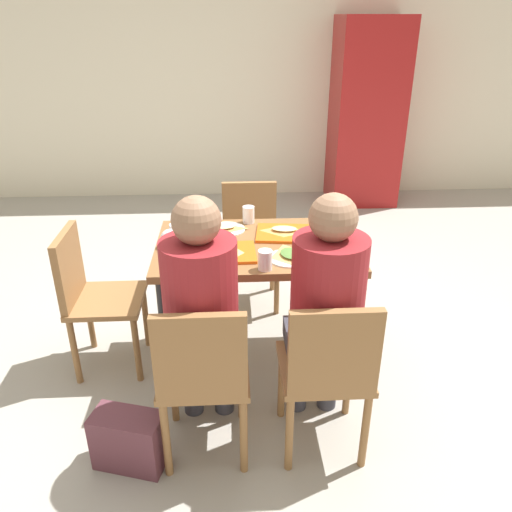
# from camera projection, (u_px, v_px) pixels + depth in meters

# --- Properties ---
(ground_plane) EXTENTS (10.00, 10.00, 0.02)m
(ground_plane) POSITION_uv_depth(u_px,v_px,m) (256.00, 359.00, 3.06)
(ground_plane) COLOR #9E998E
(back_wall) EXTENTS (10.00, 0.10, 2.80)m
(back_wall) POSITION_uv_depth(u_px,v_px,m) (239.00, 66.00, 5.33)
(back_wall) COLOR beige
(back_wall) RESTS_ON ground_plane
(main_table) EXTENTS (1.08, 0.73, 0.76)m
(main_table) POSITION_uv_depth(u_px,v_px,m) (256.00, 262.00, 2.77)
(main_table) COLOR brown
(main_table) RESTS_ON ground_plane
(chair_near_left) EXTENTS (0.40, 0.40, 0.85)m
(chair_near_left) POSITION_uv_depth(u_px,v_px,m) (203.00, 373.00, 2.15)
(chair_near_left) COLOR olive
(chair_near_left) RESTS_ON ground_plane
(chair_near_right) EXTENTS (0.40, 0.40, 0.85)m
(chair_near_right) POSITION_uv_depth(u_px,v_px,m) (328.00, 368.00, 2.18)
(chair_near_right) COLOR olive
(chair_near_right) RESTS_ON ground_plane
(chair_far_side) EXTENTS (0.40, 0.40, 0.85)m
(chair_far_side) POSITION_uv_depth(u_px,v_px,m) (250.00, 235.00, 3.51)
(chair_far_side) COLOR olive
(chair_far_side) RESTS_ON ground_plane
(chair_left_end) EXTENTS (0.40, 0.40, 0.85)m
(chair_left_end) POSITION_uv_depth(u_px,v_px,m) (91.00, 291.00, 2.79)
(chair_left_end) COLOR olive
(chair_left_end) RESTS_ON ground_plane
(person_in_red) EXTENTS (0.32, 0.42, 1.26)m
(person_in_red) POSITION_uv_depth(u_px,v_px,m) (202.00, 307.00, 2.17)
(person_in_red) COLOR #383842
(person_in_red) RESTS_ON ground_plane
(person_in_brown_jacket) EXTENTS (0.32, 0.42, 1.26)m
(person_in_brown_jacket) POSITION_uv_depth(u_px,v_px,m) (325.00, 303.00, 2.20)
(person_in_brown_jacket) COLOR #383842
(person_in_brown_jacket) RESTS_ON ground_plane
(tray_red_near) EXTENTS (0.37, 0.27, 0.02)m
(tray_red_near) POSITION_uv_depth(u_px,v_px,m) (221.00, 253.00, 2.59)
(tray_red_near) COLOR #D85914
(tray_red_near) RESTS_ON main_table
(tray_red_far) EXTENTS (0.39, 0.30, 0.02)m
(tray_red_far) POSITION_uv_depth(u_px,v_px,m) (288.00, 233.00, 2.83)
(tray_red_far) COLOR #D85914
(tray_red_far) RESTS_ON main_table
(paper_plate_center) EXTENTS (0.22, 0.22, 0.01)m
(paper_plate_center) POSITION_uv_depth(u_px,v_px,m) (226.00, 229.00, 2.89)
(paper_plate_center) COLOR white
(paper_plate_center) RESTS_ON main_table
(paper_plate_near_edge) EXTENTS (0.22, 0.22, 0.01)m
(paper_plate_near_edge) POSITION_uv_depth(u_px,v_px,m) (290.00, 258.00, 2.55)
(paper_plate_near_edge) COLOR white
(paper_plate_near_edge) RESTS_ON main_table
(pizza_slice_a) EXTENTS (0.16, 0.21, 0.02)m
(pizza_slice_a) POSITION_uv_depth(u_px,v_px,m) (224.00, 251.00, 2.57)
(pizza_slice_a) COLOR #DBAD60
(pizza_slice_a) RESTS_ON tray_red_near
(pizza_slice_b) EXTENTS (0.22, 0.15, 0.02)m
(pizza_slice_b) POSITION_uv_depth(u_px,v_px,m) (284.00, 230.00, 2.83)
(pizza_slice_b) COLOR #C68C47
(pizza_slice_b) RESTS_ON tray_red_far
(pizza_slice_c) EXTENTS (0.23, 0.13, 0.02)m
(pizza_slice_c) POSITION_uv_depth(u_px,v_px,m) (221.00, 227.00, 2.89)
(pizza_slice_c) COLOR #C68C47
(pizza_slice_c) RESTS_ON paper_plate_center
(pizza_slice_d) EXTENTS (0.20, 0.24, 0.02)m
(pizza_slice_d) POSITION_uv_depth(u_px,v_px,m) (292.00, 254.00, 2.56)
(pizza_slice_d) COLOR tan
(pizza_slice_d) RESTS_ON paper_plate_near_edge
(plastic_cup_a) EXTENTS (0.07, 0.07, 0.10)m
(plastic_cup_a) POSITION_uv_depth(u_px,v_px,m) (249.00, 215.00, 2.98)
(plastic_cup_a) COLOR white
(plastic_cup_a) RESTS_ON main_table
(plastic_cup_b) EXTENTS (0.07, 0.07, 0.10)m
(plastic_cup_b) POSITION_uv_depth(u_px,v_px,m) (265.00, 260.00, 2.42)
(plastic_cup_b) COLOR white
(plastic_cup_b) RESTS_ON main_table
(plastic_cup_c) EXTENTS (0.07, 0.07, 0.10)m
(plastic_cup_c) POSITION_uv_depth(u_px,v_px,m) (176.00, 233.00, 2.73)
(plastic_cup_c) COLOR white
(plastic_cup_c) RESTS_ON main_table
(soda_can) EXTENTS (0.07, 0.07, 0.12)m
(soda_can) POSITION_uv_depth(u_px,v_px,m) (340.00, 230.00, 2.74)
(soda_can) COLOR #B7BCC6
(soda_can) RESTS_ON main_table
(condiment_bottle) EXTENTS (0.06, 0.06, 0.16)m
(condiment_bottle) POSITION_uv_depth(u_px,v_px,m) (192.00, 218.00, 2.85)
(condiment_bottle) COLOR red
(condiment_bottle) RESTS_ON main_table
(foil_bundle) EXTENTS (0.10, 0.10, 0.10)m
(foil_bundle) POSITION_uv_depth(u_px,v_px,m) (170.00, 238.00, 2.66)
(foil_bundle) COLOR silver
(foil_bundle) RESTS_ON main_table
(handbag) EXTENTS (0.35, 0.24, 0.28)m
(handbag) POSITION_uv_depth(u_px,v_px,m) (129.00, 440.00, 2.27)
(handbag) COLOR #592D38
(handbag) RESTS_ON ground_plane
(drink_fridge) EXTENTS (0.70, 0.60, 1.90)m
(drink_fridge) POSITION_uv_depth(u_px,v_px,m) (366.00, 114.00, 5.27)
(drink_fridge) COLOR maroon
(drink_fridge) RESTS_ON ground_plane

